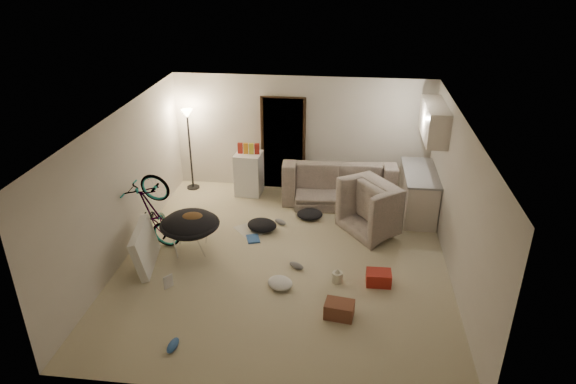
# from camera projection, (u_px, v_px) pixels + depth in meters

# --- Properties ---
(floor) EXTENTS (5.50, 6.00, 0.02)m
(floor) POSITION_uv_depth(u_px,v_px,m) (285.00, 260.00, 8.87)
(floor) COLOR beige
(floor) RESTS_ON ground
(ceiling) EXTENTS (5.50, 6.00, 0.02)m
(ceiling) POSITION_uv_depth(u_px,v_px,m) (284.00, 120.00, 7.78)
(ceiling) COLOR white
(ceiling) RESTS_ON wall_back
(wall_back) EXTENTS (5.50, 0.02, 2.50)m
(wall_back) POSITION_uv_depth(u_px,v_px,m) (302.00, 134.00, 11.02)
(wall_back) COLOR beige
(wall_back) RESTS_ON floor
(wall_front) EXTENTS (5.50, 0.02, 2.50)m
(wall_front) POSITION_uv_depth(u_px,v_px,m) (250.00, 313.00, 5.63)
(wall_front) COLOR beige
(wall_front) RESTS_ON floor
(wall_left) EXTENTS (0.02, 6.00, 2.50)m
(wall_left) POSITION_uv_depth(u_px,v_px,m) (122.00, 186.00, 8.62)
(wall_left) COLOR beige
(wall_left) RESTS_ON floor
(wall_right) EXTENTS (0.02, 6.00, 2.50)m
(wall_right) POSITION_uv_depth(u_px,v_px,m) (459.00, 204.00, 8.03)
(wall_right) COLOR beige
(wall_right) RESTS_ON floor
(doorway) EXTENTS (0.85, 0.10, 2.04)m
(doorway) POSITION_uv_depth(u_px,v_px,m) (283.00, 144.00, 11.13)
(doorway) COLOR black
(doorway) RESTS_ON floor
(door_trim) EXTENTS (0.97, 0.04, 2.10)m
(door_trim) POSITION_uv_depth(u_px,v_px,m) (283.00, 144.00, 11.10)
(door_trim) COLOR black
(door_trim) RESTS_ON floor
(floor_lamp) EXTENTS (0.28, 0.28, 1.81)m
(floor_lamp) POSITION_uv_depth(u_px,v_px,m) (189.00, 132.00, 10.93)
(floor_lamp) COLOR black
(floor_lamp) RESTS_ON floor
(kitchen_counter) EXTENTS (0.60, 1.50, 0.88)m
(kitchen_counter) POSITION_uv_depth(u_px,v_px,m) (418.00, 194.00, 10.21)
(kitchen_counter) COLOR beige
(kitchen_counter) RESTS_ON floor
(counter_top) EXTENTS (0.64, 1.54, 0.04)m
(counter_top) POSITION_uv_depth(u_px,v_px,m) (421.00, 173.00, 10.01)
(counter_top) COLOR gray
(counter_top) RESTS_ON kitchen_counter
(kitchen_uppers) EXTENTS (0.38, 1.40, 0.65)m
(kitchen_uppers) POSITION_uv_depth(u_px,v_px,m) (434.00, 121.00, 9.54)
(kitchen_uppers) COLOR beige
(kitchen_uppers) RESTS_ON wall_right
(sofa) EXTENTS (2.37, 1.02, 0.68)m
(sofa) POSITION_uv_depth(u_px,v_px,m) (338.00, 185.00, 10.82)
(sofa) COLOR #3C453D
(sofa) RESTS_ON floor
(armchair) EXTENTS (1.48, 1.51, 0.74)m
(armchair) POSITION_uv_depth(u_px,v_px,m) (385.00, 210.00, 9.72)
(armchair) COLOR #3C453D
(armchair) RESTS_ON floor
(bicycle) EXTENTS (1.61, 0.88, 0.89)m
(bicycle) POSITION_uv_depth(u_px,v_px,m) (156.00, 228.00, 9.03)
(bicycle) COLOR black
(bicycle) RESTS_ON floor
(book_asset) EXTENTS (0.29, 0.28, 0.02)m
(book_asset) POSITION_uv_depth(u_px,v_px,m) (164.00, 289.00, 8.08)
(book_asset) COLOR #A22318
(book_asset) RESTS_ON floor
(mini_fridge) EXTENTS (0.58, 0.58, 0.92)m
(mini_fridge) POSITION_uv_depth(u_px,v_px,m) (249.00, 173.00, 11.07)
(mini_fridge) COLOR white
(mini_fridge) RESTS_ON floor
(snack_box_0) EXTENTS (0.10, 0.07, 0.30)m
(snack_box_0) POSITION_uv_depth(u_px,v_px,m) (240.00, 150.00, 10.86)
(snack_box_0) COLOR #A22318
(snack_box_0) RESTS_ON mini_fridge
(snack_box_1) EXTENTS (0.11, 0.08, 0.30)m
(snack_box_1) POSITION_uv_depth(u_px,v_px,m) (246.00, 150.00, 10.84)
(snack_box_1) COLOR orange
(snack_box_1) RESTS_ON mini_fridge
(snack_box_2) EXTENTS (0.11, 0.08, 0.30)m
(snack_box_2) POSITION_uv_depth(u_px,v_px,m) (251.00, 150.00, 10.83)
(snack_box_2) COLOR gold
(snack_box_2) RESTS_ON mini_fridge
(snack_box_3) EXTENTS (0.11, 0.08, 0.30)m
(snack_box_3) POSITION_uv_depth(u_px,v_px,m) (257.00, 150.00, 10.82)
(snack_box_3) COLOR #A22318
(snack_box_3) RESTS_ON mini_fridge
(saucer_chair) EXTENTS (1.04, 1.04, 0.74)m
(saucer_chair) POSITION_uv_depth(u_px,v_px,m) (190.00, 229.00, 8.94)
(saucer_chair) COLOR silver
(saucer_chair) RESTS_ON floor
(hoodie) EXTENTS (0.58, 0.53, 0.22)m
(hoodie) POSITION_uv_depth(u_px,v_px,m) (192.00, 219.00, 8.82)
(hoodie) COLOR #4E341A
(hoodie) RESTS_ON saucer_chair
(sofa_drape) EXTENTS (0.65, 0.58, 0.28)m
(sofa_drape) POSITION_uv_depth(u_px,v_px,m) (294.00, 174.00, 10.84)
(sofa_drape) COLOR black
(sofa_drape) RESTS_ON sofa
(tv_box) EXTENTS (0.45, 1.10, 0.72)m
(tv_box) POSITION_uv_depth(u_px,v_px,m) (145.00, 247.00, 8.56)
(tv_box) COLOR silver
(tv_box) RESTS_ON floor
(drink_case_a) EXTENTS (0.46, 0.35, 0.24)m
(drink_case_a) POSITION_uv_depth(u_px,v_px,m) (339.00, 310.00, 7.46)
(drink_case_a) COLOR brown
(drink_case_a) RESTS_ON floor
(drink_case_b) EXTENTS (0.40, 0.30, 0.23)m
(drink_case_b) POSITION_uv_depth(u_px,v_px,m) (379.00, 278.00, 8.18)
(drink_case_b) COLOR #A22318
(drink_case_b) RESTS_ON floor
(juicer) EXTENTS (0.17, 0.17, 0.25)m
(juicer) POSITION_uv_depth(u_px,v_px,m) (337.00, 276.00, 8.24)
(juicer) COLOR beige
(juicer) RESTS_ON floor
(newspaper) EXTENTS (0.68, 0.69, 0.01)m
(newspaper) POSITION_uv_depth(u_px,v_px,m) (250.00, 230.00, 9.77)
(newspaper) COLOR beige
(newspaper) RESTS_ON floor
(book_blue) EXTENTS (0.31, 0.36, 0.03)m
(book_blue) POSITION_uv_depth(u_px,v_px,m) (253.00, 239.00, 9.46)
(book_blue) COLOR #2B549B
(book_blue) RESTS_ON floor
(book_white) EXTENTS (0.24, 0.29, 0.02)m
(book_white) POSITION_uv_depth(u_px,v_px,m) (257.00, 231.00, 9.72)
(book_white) COLOR silver
(book_white) RESTS_ON floor
(shoe_0) EXTENTS (0.31, 0.15, 0.11)m
(shoe_0) POSITION_uv_depth(u_px,v_px,m) (336.00, 195.00, 11.04)
(shoe_0) COLOR #2B549B
(shoe_0) RESTS_ON floor
(shoe_1) EXTENTS (0.28, 0.24, 0.10)m
(shoe_1) POSITION_uv_depth(u_px,v_px,m) (280.00, 222.00, 9.97)
(shoe_1) COLOR slate
(shoe_1) RESTS_ON floor
(shoe_2) EXTENTS (0.15, 0.31, 0.11)m
(shoe_2) POSITION_uv_depth(u_px,v_px,m) (173.00, 345.00, 6.88)
(shoe_2) COLOR #2B549B
(shoe_2) RESTS_ON floor
(shoe_3) EXTENTS (0.30, 0.24, 0.10)m
(shoe_3) POSITION_uv_depth(u_px,v_px,m) (296.00, 266.00, 8.60)
(shoe_3) COLOR slate
(shoe_3) RESTS_ON floor
(clothes_lump_a) EXTENTS (0.71, 0.66, 0.18)m
(clothes_lump_a) POSITION_uv_depth(u_px,v_px,m) (262.00, 225.00, 9.77)
(clothes_lump_a) COLOR black
(clothes_lump_a) RESTS_ON floor
(clothes_lump_b) EXTENTS (0.57, 0.51, 0.16)m
(clothes_lump_b) POSITION_uv_depth(u_px,v_px,m) (310.00, 214.00, 10.20)
(clothes_lump_b) COLOR black
(clothes_lump_b) RESTS_ON floor
(clothes_lump_c) EXTENTS (0.56, 0.56, 0.13)m
(clothes_lump_c) POSITION_uv_depth(u_px,v_px,m) (280.00, 283.00, 8.14)
(clothes_lump_c) COLOR silver
(clothes_lump_c) RESTS_ON floor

